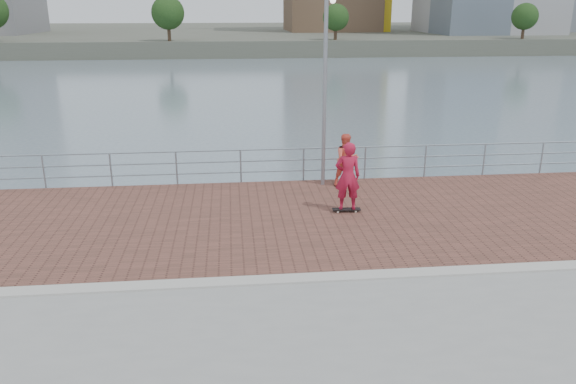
{
  "coord_description": "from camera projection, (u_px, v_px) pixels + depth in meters",
  "views": [
    {
      "loc": [
        -1.29,
        -10.57,
        5.51
      ],
      "look_at": [
        0.0,
        2.0,
        1.3
      ],
      "focal_mm": 35.0,
      "sensor_mm": 36.0,
      "label": 1
    }
  ],
  "objects": [
    {
      "name": "skateboard",
      "position": [
        346.0,
        209.0,
        15.69
      ],
      "size": [
        0.79,
        0.24,
        0.09
      ],
      "rotation": [
        0.0,
        0.0,
        -0.05
      ],
      "color": "black",
      "rests_on": "brick_lane"
    },
    {
      "name": "water",
      "position": [
        297.0,
        361.0,
        12.47
      ],
      "size": [
        400.0,
        400.0,
        0.0
      ],
      "primitive_type": "plane",
      "color": "slate",
      "rests_on": "ground"
    },
    {
      "name": "curb",
      "position": [
        298.0,
        279.0,
        11.83
      ],
      "size": [
        40.0,
        0.4,
        0.06
      ],
      "primitive_type": "cube",
      "color": "#B7B5AD",
      "rests_on": "seawall"
    },
    {
      "name": "brick_lane",
      "position": [
        282.0,
        219.0,
        15.23
      ],
      "size": [
        40.0,
        6.8,
        0.02
      ],
      "primitive_type": "cube",
      "color": "brown",
      "rests_on": "seawall"
    },
    {
      "name": "guardrail",
      "position": [
        272.0,
        161.0,
        18.23
      ],
      "size": [
        39.06,
        0.06,
        1.13
      ],
      "color": "#8C9EA8",
      "rests_on": "brick_lane"
    },
    {
      "name": "shoreline_trees",
      "position": [
        128.0,
        14.0,
        81.61
      ],
      "size": [
        109.29,
        5.2,
        6.93
      ],
      "color": "#473323",
      "rests_on": "far_shore"
    },
    {
      "name": "street_lamp",
      "position": [
        328.0,
        43.0,
        16.28
      ],
      "size": [
        0.46,
        1.34,
        6.31
      ],
      "color": "gray",
      "rests_on": "brick_lane"
    },
    {
      "name": "bystander",
      "position": [
        347.0,
        160.0,
        17.79
      ],
      "size": [
        0.96,
        0.84,
        1.67
      ],
      "primitive_type": "imported",
      "rotation": [
        0.0,
        0.0,
        0.29
      ],
      "color": "#F15B47",
      "rests_on": "brick_lane"
    },
    {
      "name": "skateboarder",
      "position": [
        348.0,
        176.0,
        15.38
      ],
      "size": [
        0.72,
        0.5,
        1.91
      ],
      "primitive_type": "imported",
      "rotation": [
        0.0,
        0.0,
        3.09
      ],
      "color": "#B81837",
      "rests_on": "skateboard"
    },
    {
      "name": "far_shore",
      "position": [
        234.0,
        34.0,
        127.7
      ],
      "size": [
        320.0,
        95.0,
        2.5
      ],
      "primitive_type": "cube",
      "color": "#4C5142",
      "rests_on": "ground"
    }
  ]
}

